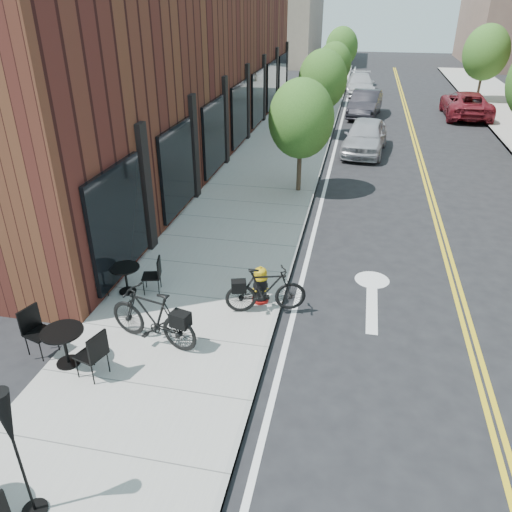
# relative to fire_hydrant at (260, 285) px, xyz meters

# --- Properties ---
(ground) EXTENTS (120.00, 120.00, 0.00)m
(ground) POSITION_rel_fire_hydrant_xyz_m (0.49, -1.62, -0.54)
(ground) COLOR black
(ground) RESTS_ON ground
(sidewalk_near) EXTENTS (4.00, 70.00, 0.12)m
(sidewalk_near) POSITION_rel_fire_hydrant_xyz_m (-1.51, 8.38, -0.48)
(sidewalk_near) COLOR #9E9B93
(sidewalk_near) RESTS_ON ground
(building_near) EXTENTS (5.00, 28.00, 7.00)m
(building_near) POSITION_rel_fire_hydrant_xyz_m (-6.01, 12.38, 2.96)
(building_near) COLOR #431915
(building_near) RESTS_ON ground
(bg_building_left) EXTENTS (8.00, 14.00, 10.00)m
(bg_building_left) POSITION_rel_fire_hydrant_xyz_m (-7.51, 46.38, 4.46)
(bg_building_left) COLOR #726656
(bg_building_left) RESTS_ON ground
(tree_near_a) EXTENTS (2.20, 2.20, 3.81)m
(tree_near_a) POSITION_rel_fire_hydrant_xyz_m (-0.11, 7.38, 2.07)
(tree_near_a) COLOR #382B1E
(tree_near_a) RESTS_ON sidewalk_near
(tree_near_b) EXTENTS (2.30, 2.30, 3.98)m
(tree_near_b) POSITION_rel_fire_hydrant_xyz_m (-0.11, 15.38, 2.18)
(tree_near_b) COLOR #382B1E
(tree_near_b) RESTS_ON sidewalk_near
(tree_near_c) EXTENTS (2.10, 2.10, 3.67)m
(tree_near_c) POSITION_rel_fire_hydrant_xyz_m (-0.11, 23.38, 1.99)
(tree_near_c) COLOR #382B1E
(tree_near_c) RESTS_ON sidewalk_near
(tree_near_d) EXTENTS (2.40, 2.40, 4.11)m
(tree_near_d) POSITION_rel_fire_hydrant_xyz_m (-0.11, 31.38, 2.25)
(tree_near_d) COLOR #382B1E
(tree_near_d) RESTS_ON sidewalk_near
(tree_far_c) EXTENTS (2.80, 2.80, 4.62)m
(tree_far_c) POSITION_rel_fire_hydrant_xyz_m (9.09, 26.38, 2.52)
(tree_far_c) COLOR #382B1E
(tree_far_c) RESTS_ON sidewalk_far
(fire_hydrant) EXTENTS (0.47, 0.47, 0.88)m
(fire_hydrant) POSITION_rel_fire_hydrant_xyz_m (0.00, 0.00, 0.00)
(fire_hydrant) COLOR maroon
(fire_hydrant) RESTS_ON sidewalk_near
(bicycle_left) EXTENTS (2.07, 1.03, 1.20)m
(bicycle_left) POSITION_rel_fire_hydrant_xyz_m (-1.76, -1.91, 0.18)
(bicycle_left) COLOR black
(bicycle_left) RESTS_ON sidewalk_near
(bicycle_right) EXTENTS (1.82, 0.98, 1.06)m
(bicycle_right) POSITION_rel_fire_hydrant_xyz_m (0.19, -0.36, 0.11)
(bicycle_right) COLOR black
(bicycle_right) RESTS_ON sidewalk_near
(bistro_set_b) EXTENTS (1.83, 0.96, 0.96)m
(bistro_set_b) POSITION_rel_fire_hydrant_xyz_m (-3.11, -2.86, 0.07)
(bistro_set_b) COLOR black
(bistro_set_b) RESTS_ON sidewalk_near
(bistro_set_c) EXTENTS (1.62, 0.83, 0.85)m
(bistro_set_c) POSITION_rel_fire_hydrant_xyz_m (-3.11, -0.25, 0.01)
(bistro_set_c) COLOR black
(bistro_set_c) RESTS_ON sidewalk_near
(patio_umbrella) EXTENTS (0.34, 0.34, 2.10)m
(patio_umbrella) POSITION_rel_fire_hydrant_xyz_m (-1.94, -5.71, 1.09)
(patio_umbrella) COLOR black
(patio_umbrella) RESTS_ON sidewalk_near
(parked_car_a) EXTENTS (2.15, 4.44, 1.46)m
(parked_car_a) POSITION_rel_fire_hydrant_xyz_m (2.09, 13.09, 0.19)
(parked_car_a) COLOR #9EA0A6
(parked_car_a) RESTS_ON ground
(parked_car_b) EXTENTS (2.00, 4.46, 1.42)m
(parked_car_b) POSITION_rel_fire_hydrant_xyz_m (1.98, 20.70, 0.17)
(parked_car_b) COLOR black
(parked_car_b) RESTS_ON ground
(parked_car_c) EXTENTS (2.17, 4.75, 1.35)m
(parked_car_c) POSITION_rel_fire_hydrant_xyz_m (1.52, 28.09, 0.14)
(parked_car_c) COLOR #B8B8BD
(parked_car_c) RESTS_ON ground
(parked_car_far) EXTENTS (2.39, 5.18, 1.44)m
(parked_car_far) POSITION_rel_fire_hydrant_xyz_m (7.62, 21.67, 0.18)
(parked_car_far) COLOR maroon
(parked_car_far) RESTS_ON ground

